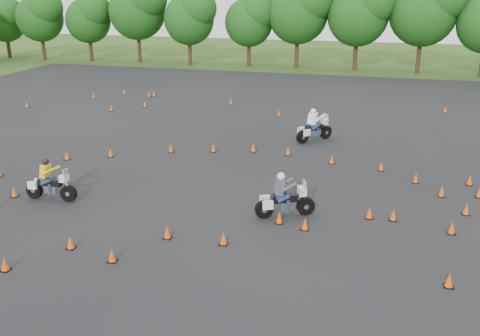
{
  "coord_description": "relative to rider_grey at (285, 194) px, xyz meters",
  "views": [
    {
      "loc": [
        5.6,
        -17.07,
        8.81
      ],
      "look_at": [
        0.0,
        4.0,
        1.2
      ],
      "focal_mm": 40.0,
      "sensor_mm": 36.0,
      "label": 1
    }
  ],
  "objects": [
    {
      "name": "traffic_cones",
      "position": [
        -2.66,
        2.87,
        -0.71
      ],
      "size": [
        36.68,
        32.93,
        0.45
      ],
      "color": "#DE4C09",
      "rests_on": "asphalt_pad"
    },
    {
      "name": "rider_grey",
      "position": [
        0.0,
        0.0,
        0.0
      ],
      "size": [
        2.51,
        1.73,
        1.88
      ],
      "primitive_type": null,
      "rotation": [
        0.0,
        0.0,
        0.45
      ],
      "color": "#474950",
      "rests_on": "ground"
    },
    {
      "name": "rider_white",
      "position": [
        -0.28,
        10.96,
        0.05
      ],
      "size": [
        2.27,
        2.43,
        1.97
      ],
      "primitive_type": null,
      "rotation": [
        0.0,
        0.0,
        0.85
      ],
      "color": "white",
      "rests_on": "ground"
    },
    {
      "name": "asphalt_pad",
      "position": [
        -2.33,
        3.84,
        -0.94
      ],
      "size": [
        62.0,
        62.0,
        0.0
      ],
      "primitive_type": "plane",
      "color": "black",
      "rests_on": "ground"
    },
    {
      "name": "treeline",
      "position": [
        1.97,
        32.98,
        3.72
      ],
      "size": [
        87.11,
        32.41,
        10.47
      ],
      "color": "#194915",
      "rests_on": "ground"
    },
    {
      "name": "rider_yellow",
      "position": [
        -9.92,
        -0.91,
        -0.04
      ],
      "size": [
        2.34,
        0.77,
        1.8
      ],
      "primitive_type": null,
      "rotation": [
        0.0,
        0.0,
        0.02
      ],
      "color": "gold",
      "rests_on": "ground"
    },
    {
      "name": "ground",
      "position": [
        -2.33,
        -2.16,
        -0.94
      ],
      "size": [
        140.0,
        140.0,
        0.0
      ],
      "primitive_type": "plane",
      "color": "#2D5119",
      "rests_on": "ground"
    }
  ]
}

